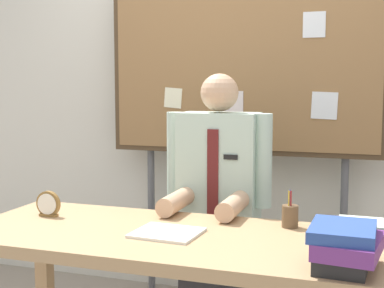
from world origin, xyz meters
name	(u,v)px	position (x,y,z in m)	size (l,w,h in m)	color
back_wall	(250,83)	(0.00, 1.30, 1.35)	(6.40, 0.08, 2.70)	silver
desk	(178,254)	(0.00, 0.00, 0.65)	(1.82, 0.73, 0.73)	tan
person	(218,220)	(0.00, 0.60, 0.65)	(0.55, 0.56, 1.40)	#2D2D33
bulletin_board	(242,66)	(0.00, 1.09, 1.45)	(1.63, 0.09, 2.01)	#4C3823
book_stack	(345,246)	(0.67, -0.22, 0.81)	(0.24, 0.31, 0.15)	#262626
open_notebook	(167,233)	(-0.04, -0.02, 0.74)	(0.26, 0.23, 0.01)	white
desk_clock	(48,205)	(-0.67, 0.09, 0.79)	(0.12, 0.04, 0.12)	olive
pen_holder	(290,216)	(0.42, 0.25, 0.78)	(0.07, 0.07, 0.16)	brown
paper_tray	(366,228)	(0.73, 0.23, 0.76)	(0.26, 0.20, 0.06)	#333338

